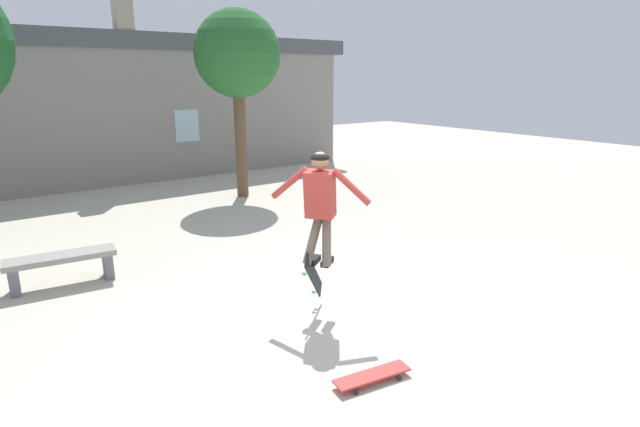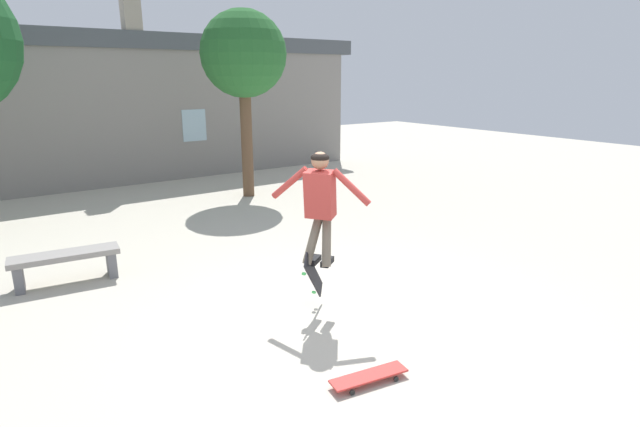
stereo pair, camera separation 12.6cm
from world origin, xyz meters
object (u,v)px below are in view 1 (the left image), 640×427
at_px(skateboard_flipping, 313,275).
at_px(skateboard_resting, 372,375).
at_px(tree_right, 237,56).
at_px(skater, 320,199).
at_px(park_bench, 62,263).

bearing_deg(skateboard_flipping, skateboard_resting, -138.49).
xyz_separation_m(skateboard_flipping, skateboard_resting, (-0.44, -1.60, -0.41)).
height_order(tree_right, skateboard_flipping, tree_right).
xyz_separation_m(skater, skateboard_resting, (-0.49, -1.52, -1.40)).
bearing_deg(park_bench, skateboard_resting, -59.52).
distance_m(skater, skateboard_resting, 2.13).
distance_m(tree_right, skateboard_resting, 8.85).
xyz_separation_m(tree_right, skater, (-2.22, -6.24, -1.87)).
bearing_deg(skateboard_flipping, skater, -89.36).
relative_size(park_bench, skateboard_resting, 1.80).
height_order(tree_right, park_bench, tree_right).
xyz_separation_m(park_bench, skateboard_resting, (1.97, -4.37, -0.26)).
relative_size(skater, skateboard_flipping, 1.90).
bearing_deg(tree_right, park_bench, -144.09).
relative_size(tree_right, park_bench, 2.98).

